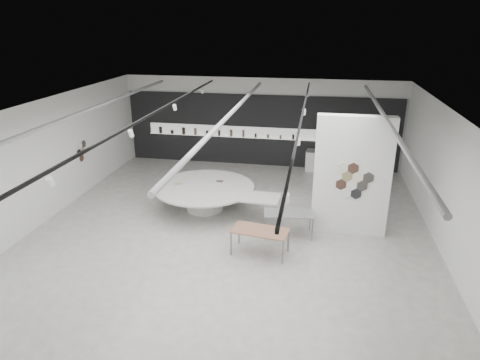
% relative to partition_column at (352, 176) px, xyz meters
% --- Properties ---
extents(room, '(12.02, 14.02, 3.82)m').
position_rel_partition_column_xyz_m(room, '(-3.59, -1.00, 0.27)').
color(room, '#B9B7AF').
rests_on(room, ground).
extents(back_wall_display, '(11.80, 0.27, 3.10)m').
position_rel_partition_column_xyz_m(back_wall_display, '(-3.59, 5.94, -0.26)').
color(back_wall_display, black).
rests_on(back_wall_display, ground).
extents(partition_column, '(2.20, 0.38, 3.60)m').
position_rel_partition_column_xyz_m(partition_column, '(0.00, 0.00, 0.00)').
color(partition_column, white).
rests_on(partition_column, ground).
extents(display_island, '(4.38, 3.55, 0.86)m').
position_rel_partition_column_xyz_m(display_island, '(-4.61, 0.79, -1.24)').
color(display_island, white).
rests_on(display_island, ground).
extents(sample_table_wood, '(1.62, 0.97, 0.71)m').
position_rel_partition_column_xyz_m(sample_table_wood, '(-2.44, -1.75, -1.14)').
color(sample_table_wood, '#8D5F49').
rests_on(sample_table_wood, ground).
extents(sample_table_stone, '(1.52, 0.88, 0.75)m').
position_rel_partition_column_xyz_m(sample_table_stone, '(-1.75, -0.54, -1.12)').
color(sample_table_stone, slate).
rests_on(sample_table_stone, ground).
extents(kitchen_counter, '(1.62, 0.81, 1.22)m').
position_rel_partition_column_xyz_m(kitchen_counter, '(-0.68, 5.50, -1.36)').
color(kitchen_counter, white).
rests_on(kitchen_counter, ground).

